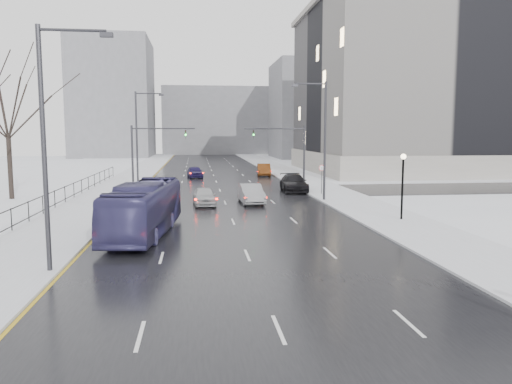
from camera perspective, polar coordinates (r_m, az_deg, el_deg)
name	(u,v)px	position (r m, az deg, el deg)	size (l,w,h in m)	color
road	(216,180)	(61.23, -4.65, 1.36)	(16.00, 150.00, 0.04)	black
cross_road	(220,192)	(49.31, -4.10, 0.05)	(130.00, 10.00, 0.04)	black
sidewalk_left	(128,181)	(61.72, -14.44, 1.26)	(5.00, 150.00, 0.16)	silver
sidewalk_right	(300,179)	(62.51, 5.01, 1.52)	(5.00, 150.00, 0.16)	silver
park_strip	(45,182)	(63.68, -22.94, 1.08)	(14.00, 150.00, 0.12)	white
tree_park_e	(12,200)	(47.98, -26.11, -0.84)	(9.45, 9.45, 13.50)	black
iron_fence	(17,215)	(33.06, -25.61, -2.38)	(0.06, 70.00, 1.30)	black
streetlight_r_mid	(322,135)	(42.24, 7.59, 6.49)	(2.95, 0.25, 10.00)	#2D2D33
streetlight_l_near	(49,137)	(21.71, -22.55, 5.81)	(2.95, 0.25, 10.00)	#2D2D33
streetlight_l_far	(139,134)	(53.23, -13.24, 6.42)	(2.95, 0.25, 10.00)	#2D2D33
lamppost_r_mid	(403,177)	(33.79, 16.42, 1.67)	(0.36, 0.36, 4.28)	black
mast_signal_right	(294,150)	(49.89, 4.32, 4.83)	(6.10, 0.33, 6.50)	#2D2D33
mast_signal_left	(144,150)	(49.19, -12.72, 4.66)	(6.10, 0.33, 6.50)	#2D2D33
no_uturn_sign	(322,171)	(46.50, 7.53, 2.42)	(0.60, 0.06, 2.70)	#2D2D33
civic_building	(442,97)	(82.10, 20.54, 10.15)	(41.00, 31.00, 24.80)	gray
bldg_far_right	(325,111)	(119.93, 7.89, 9.21)	(24.00, 20.00, 22.00)	slate
bldg_far_left	(114,99)	(127.70, -15.97, 10.21)	(18.00, 22.00, 28.00)	slate
bldg_far_center	(218,121)	(141.09, -4.34, 8.07)	(30.00, 18.00, 18.00)	slate
bus	(144,209)	(28.90, -12.64, -1.86)	(2.50, 10.70, 2.98)	navy
sedan_center_near	(204,196)	(39.96, -5.94, -0.48)	(1.71, 4.26, 1.45)	#A8AAAC
sedan_right_near	(251,194)	(40.75, -0.60, -0.20)	(1.69, 4.85, 1.60)	gray
sedan_right_far	(294,183)	(49.25, 4.34, 1.04)	(2.34, 5.75, 1.67)	black
sedan_center_far	(195,172)	(64.76, -7.00, 2.30)	(1.76, 4.37, 1.49)	#1E1746
sedan_right_distant	(264,170)	(67.05, 0.90, 2.55)	(1.70, 4.89, 1.61)	#5C2D0F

